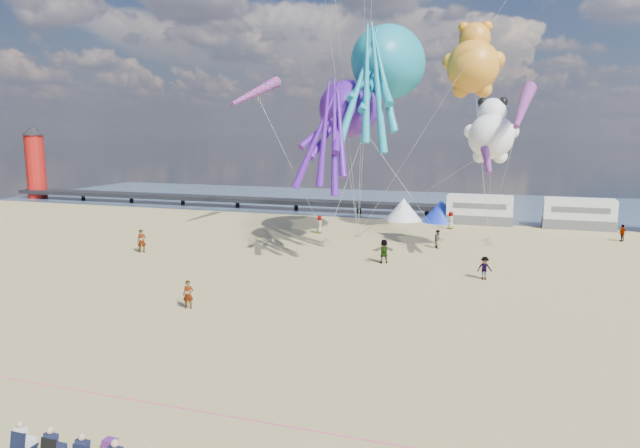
{
  "coord_description": "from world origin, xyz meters",
  "views": [
    {
      "loc": [
        8.61,
        -21.2,
        9.62
      ],
      "look_at": [
        -0.36,
        6.0,
        4.93
      ],
      "focal_mm": 32.0,
      "sensor_mm": 36.0,
      "label": 1
    }
  ],
  "objects_px": {
    "windsock_left": "(256,92)",
    "windsock_mid": "(523,106)",
    "lighthouse": "(36,167)",
    "motorhome_0": "(480,210)",
    "tent_blue": "(441,211)",
    "beachgoer_6": "(451,220)",
    "beachgoer_7": "(438,239)",
    "beachgoer_3": "(623,233)",
    "kite_octopus_purple": "(349,109)",
    "beachgoer_4": "(384,251)",
    "standing_person": "(188,295)",
    "beachgoer_5": "(142,241)",
    "kite_octopus_teal": "(388,62)",
    "tent_white": "(403,209)",
    "kite_teddy_orange": "(473,67)",
    "sandbag_a": "(326,240)",
    "motorhome_1": "(579,214)",
    "sandbag_d": "(487,240)",
    "sandbag_e": "(358,236)",
    "beachgoer_0": "(320,224)",
    "beachgoer_2": "(485,268)",
    "sandbag_c": "(489,244)",
    "sandbag_b": "(441,239)",
    "kite_panda": "(491,136)",
    "cooler_purple": "(110,444)",
    "windsock_right": "(486,153)"
  },
  "relations": [
    {
      "from": "sandbag_d",
      "to": "sandbag_e",
      "type": "relative_size",
      "value": 1.0
    },
    {
      "from": "motorhome_0",
      "to": "sandbag_e",
      "type": "height_order",
      "value": "motorhome_0"
    },
    {
      "from": "sandbag_d",
      "to": "motorhome_1",
      "type": "bearing_deg",
      "value": 49.16
    },
    {
      "from": "motorhome_1",
      "to": "beachgoer_7",
      "type": "bearing_deg",
      "value": -130.87
    },
    {
      "from": "standing_person",
      "to": "kite_octopus_purple",
      "type": "height_order",
      "value": "kite_octopus_purple"
    },
    {
      "from": "beachgoer_4",
      "to": "kite_panda",
      "type": "xyz_separation_m",
      "value": [
        7.01,
        5.26,
        8.32
      ]
    },
    {
      "from": "beachgoer_5",
      "to": "beachgoer_7",
      "type": "bearing_deg",
      "value": -15.08
    },
    {
      "from": "beachgoer_4",
      "to": "sandbag_d",
      "type": "xyz_separation_m",
      "value": [
        6.95,
        11.18,
        -0.78
      ]
    },
    {
      "from": "standing_person",
      "to": "kite_octopus_purple",
      "type": "xyz_separation_m",
      "value": [
        4.06,
        18.01,
        10.57
      ]
    },
    {
      "from": "kite_octopus_teal",
      "to": "beachgoer_6",
      "type": "bearing_deg",
      "value": 49.23
    },
    {
      "from": "beachgoer_4",
      "to": "beachgoer_5",
      "type": "relative_size",
      "value": 0.95
    },
    {
      "from": "beachgoer_3",
      "to": "motorhome_0",
      "type": "bearing_deg",
      "value": -67.3
    },
    {
      "from": "beachgoer_3",
      "to": "sandbag_a",
      "type": "relative_size",
      "value": 3.03
    },
    {
      "from": "beachgoer_3",
      "to": "beachgoer_5",
      "type": "distance_m",
      "value": 41.14
    },
    {
      "from": "sandbag_b",
      "to": "kite_octopus_purple",
      "type": "bearing_deg",
      "value": -138.14
    },
    {
      "from": "cooler_purple",
      "to": "sandbag_b",
      "type": "xyz_separation_m",
      "value": [
        5.82,
        37.22,
        -0.05
      ]
    },
    {
      "from": "beachgoer_6",
      "to": "beachgoer_7",
      "type": "height_order",
      "value": "beachgoer_6"
    },
    {
      "from": "lighthouse",
      "to": "motorhome_0",
      "type": "distance_m",
      "value": 62.2
    },
    {
      "from": "beachgoer_0",
      "to": "beachgoer_6",
      "type": "distance_m",
      "value": 13.26
    },
    {
      "from": "beachgoer_3",
      "to": "kite_panda",
      "type": "height_order",
      "value": "kite_panda"
    },
    {
      "from": "beachgoer_0",
      "to": "tent_white",
      "type": "bearing_deg",
      "value": 131.86
    },
    {
      "from": "kite_teddy_orange",
      "to": "tent_blue",
      "type": "bearing_deg",
      "value": 118.55
    },
    {
      "from": "sandbag_d",
      "to": "lighthouse",
      "type": "bearing_deg",
      "value": 167.83
    },
    {
      "from": "beachgoer_3",
      "to": "windsock_right",
      "type": "distance_m",
      "value": 17.66
    },
    {
      "from": "beachgoer_7",
      "to": "sandbag_d",
      "type": "xyz_separation_m",
      "value": [
        3.82,
        4.4,
        -0.65
      ]
    },
    {
      "from": "beachgoer_4",
      "to": "beachgoer_7",
      "type": "height_order",
      "value": "beachgoer_4"
    },
    {
      "from": "beachgoer_5",
      "to": "sandbag_e",
      "type": "height_order",
      "value": "beachgoer_5"
    },
    {
      "from": "standing_person",
      "to": "beachgoer_5",
      "type": "relative_size",
      "value": 0.84
    },
    {
      "from": "kite_octopus_purple",
      "to": "sandbag_b",
      "type": "bearing_deg",
      "value": 49.39
    },
    {
      "from": "beachgoer_4",
      "to": "sandbag_e",
      "type": "distance_m",
      "value": 10.64
    },
    {
      "from": "beachgoer_7",
      "to": "windsock_left",
      "type": "xyz_separation_m",
      "value": [
        -17.67,
        2.98,
        12.43
      ]
    },
    {
      "from": "beachgoer_3",
      "to": "kite_octopus_purple",
      "type": "relative_size",
      "value": 0.14
    },
    {
      "from": "beachgoer_3",
      "to": "beachgoer_7",
      "type": "xyz_separation_m",
      "value": [
        -15.09,
        -7.97,
        0.01
      ]
    },
    {
      "from": "sandbag_a",
      "to": "kite_octopus_purple",
      "type": "relative_size",
      "value": 0.05
    },
    {
      "from": "beachgoer_0",
      "to": "beachgoer_7",
      "type": "relative_size",
      "value": 1.12
    },
    {
      "from": "beachgoer_5",
      "to": "motorhome_0",
      "type": "bearing_deg",
      "value": 5.45
    },
    {
      "from": "tent_blue",
      "to": "beachgoer_6",
      "type": "bearing_deg",
      "value": -70.56
    },
    {
      "from": "standing_person",
      "to": "beachgoer_0",
      "type": "distance_m",
      "value": 24.35
    },
    {
      "from": "windsock_left",
      "to": "sandbag_a",
      "type": "bearing_deg",
      "value": -6.84
    },
    {
      "from": "sandbag_b",
      "to": "beachgoer_5",
      "type": "bearing_deg",
      "value": -150.57
    },
    {
      "from": "motorhome_0",
      "to": "kite_octopus_teal",
      "type": "bearing_deg",
      "value": -119.3
    },
    {
      "from": "motorhome_0",
      "to": "kite_octopus_purple",
      "type": "height_order",
      "value": "kite_octopus_purple"
    },
    {
      "from": "lighthouse",
      "to": "beachgoer_7",
      "type": "xyz_separation_m",
      "value": [
        59.36,
        -18.03,
        -3.74
      ]
    },
    {
      "from": "motorhome_0",
      "to": "kite_octopus_purple",
      "type": "distance_m",
      "value": 21.77
    },
    {
      "from": "beachgoer_2",
      "to": "beachgoer_5",
      "type": "distance_m",
      "value": 26.4
    },
    {
      "from": "windsock_left",
      "to": "windsock_mid",
      "type": "xyz_separation_m",
      "value": [
        23.69,
        -7.54,
        -1.87
      ]
    },
    {
      "from": "standing_person",
      "to": "tent_white",
      "type": "bearing_deg",
      "value": 60.03
    },
    {
      "from": "sandbag_a",
      "to": "windsock_mid",
      "type": "height_order",
      "value": "windsock_mid"
    },
    {
      "from": "sandbag_c",
      "to": "kite_teddy_orange",
      "type": "xyz_separation_m",
      "value": [
        -2.09,
        2.19,
        14.95
      ]
    },
    {
      "from": "motorhome_0",
      "to": "beachgoer_6",
      "type": "bearing_deg",
      "value": -121.73
    }
  ]
}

